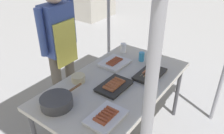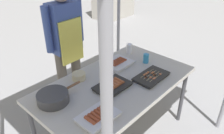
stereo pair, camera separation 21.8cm
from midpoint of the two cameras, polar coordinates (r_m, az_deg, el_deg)
stall_table at (r=2.26m, az=3.70°, el=-4.96°), size 1.60×0.90×0.75m
tray_grilled_sausages at (r=2.14m, az=3.05°, el=-4.84°), size 0.34×0.23×0.05m
tray_meat_skewers at (r=2.33m, az=12.48°, el=-2.45°), size 0.37×0.22×0.04m
tray_pork_links at (r=2.52m, az=3.96°, el=0.95°), size 0.31×0.26×0.05m
tray_spring_rolls at (r=1.81m, az=-0.01°, el=-12.38°), size 0.32×0.23×0.05m
cooking_wok at (r=1.99m, az=-11.54°, el=-7.55°), size 0.43×0.27×0.09m
condiment_bowl at (r=2.26m, az=-5.60°, el=-2.41°), size 0.14×0.14×0.07m
drink_cup_near_edge at (r=2.76m, az=6.61°, el=4.53°), size 0.07×0.07×0.12m
drink_cup_by_wok at (r=2.58m, az=10.91°, el=2.08°), size 0.06×0.06×0.10m
vendor_woman at (r=2.69m, az=-9.21°, el=6.79°), size 0.52×0.23×1.60m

